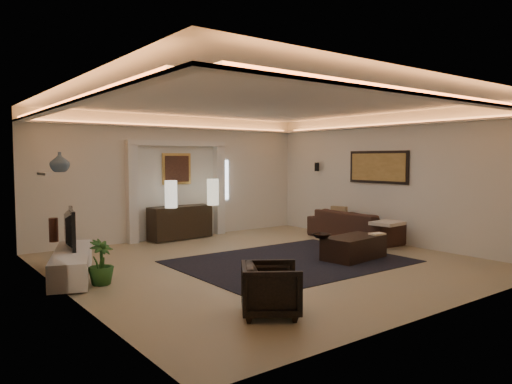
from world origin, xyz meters
TOP-DOWN VIEW (x-y plane):
  - floor at (0.00, 0.00)m, footprint 7.00×7.00m
  - ceiling at (0.00, 0.00)m, footprint 7.00×7.00m
  - wall_back at (0.00, 3.50)m, footprint 7.00×0.00m
  - wall_front at (0.00, -3.50)m, footprint 7.00×0.00m
  - wall_left at (-3.50, 0.00)m, footprint 0.00×7.00m
  - wall_right at (3.50, 0.00)m, footprint 0.00×7.00m
  - cove_soffit at (0.00, 0.00)m, footprint 7.00×7.00m
  - daylight_slit at (1.35, 3.48)m, footprint 0.25×0.03m
  - area_rug at (0.40, -0.20)m, footprint 4.00×3.00m
  - pilaster_left at (-1.15, 3.40)m, footprint 0.22×0.20m
  - pilaster_right at (1.15, 3.40)m, footprint 0.22×0.20m
  - alcove_header at (0.00, 3.40)m, footprint 2.52×0.20m
  - painting_frame at (0.00, 3.47)m, footprint 0.74×0.04m
  - painting_canvas at (0.00, 3.44)m, footprint 0.62×0.02m
  - art_panel_frame at (3.47, 0.30)m, footprint 0.04×1.64m
  - art_panel_gold at (3.44, 0.30)m, footprint 0.02×1.50m
  - wall_sconce at (3.38, 2.20)m, footprint 0.12×0.12m
  - wall_niche at (-3.44, 1.40)m, footprint 0.10×0.55m
  - console at (-0.04, 3.25)m, footprint 1.55×0.59m
  - lamp_left at (-0.39, 3.01)m, footprint 0.29×0.29m
  - lamp_right at (0.72, 3.01)m, footprint 0.32×0.32m
  - media_ledge at (-3.15, 1.03)m, footprint 1.23×2.19m
  - tv at (-3.15, 1.40)m, footprint 1.12×0.40m
  - figurine at (-3.15, 2.10)m, footprint 0.20×0.20m
  - ginger_jar at (-3.15, 1.58)m, footprint 0.32×0.32m
  - plant at (-2.93, 0.32)m, footprint 0.51×0.51m
  - sofa at (3.15, 0.70)m, footprint 2.34×0.98m
  - throw_blanket at (2.80, -0.50)m, footprint 0.68×0.57m
  - throw_pillow at (3.15, 1.19)m, footprint 0.22×0.41m
  - coffee_table at (1.50, -0.74)m, footprint 1.30×0.81m
  - bowl at (0.89, -0.50)m, footprint 0.35×0.35m
  - magazine at (2.00, -0.88)m, footprint 0.31×0.24m
  - armchair at (-1.79, -2.34)m, footprint 0.96×0.96m

SIDE VIEW (x-z plane):
  - floor at x=0.00m, z-range 0.00..0.00m
  - area_rug at x=0.40m, z-range 0.00..0.01m
  - coffee_table at x=1.50m, z-range -0.02..0.43m
  - media_ledge at x=-3.15m, z-range 0.02..0.43m
  - armchair at x=-1.79m, z-range 0.00..0.64m
  - sofa at x=3.15m, z-range 0.00..0.68m
  - plant at x=-2.93m, z-range 0.00..0.68m
  - console at x=-0.04m, z-range 0.02..0.78m
  - magazine at x=2.00m, z-range 0.41..0.44m
  - bowl at x=0.89m, z-range 0.41..0.49m
  - throw_blanket at x=2.80m, z-range 0.52..0.58m
  - throw_pillow at x=3.15m, z-range 0.35..0.75m
  - figurine at x=-3.15m, z-range 0.43..0.85m
  - tv at x=-3.15m, z-range 0.45..1.09m
  - lamp_left at x=-0.39m, z-range 0.78..1.40m
  - lamp_right at x=0.72m, z-range 0.78..1.40m
  - pilaster_left at x=-1.15m, z-range 0.00..2.20m
  - pilaster_right at x=1.15m, z-range 0.00..2.20m
  - daylight_slit at x=1.35m, z-range 0.85..1.85m
  - wall_back at x=0.00m, z-range -2.05..4.95m
  - wall_front at x=0.00m, z-range -2.05..4.95m
  - wall_left at x=-3.50m, z-range -2.05..4.95m
  - wall_right at x=3.50m, z-range -2.05..4.95m
  - painting_frame at x=0.00m, z-range 1.28..2.02m
  - painting_canvas at x=0.00m, z-range 1.34..1.96m
  - wall_niche at x=-3.44m, z-range 1.63..1.67m
  - wall_sconce at x=3.38m, z-range 1.57..1.79m
  - art_panel_gold at x=3.44m, z-range 1.39..2.01m
  - art_panel_frame at x=3.47m, z-range 1.33..2.07m
  - ginger_jar at x=-3.15m, z-range 1.67..2.00m
  - alcove_header at x=0.00m, z-range 2.19..2.31m
  - cove_soffit at x=0.00m, z-range 2.60..2.64m
  - ceiling at x=0.00m, z-range 2.90..2.90m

